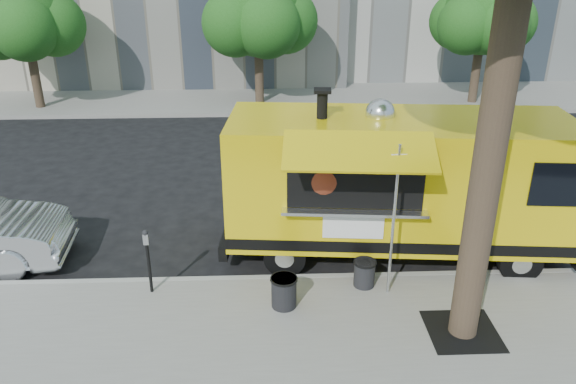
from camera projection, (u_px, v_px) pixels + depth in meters
name	position (u px, v px, depth m)	size (l,w,h in m)	color
ground	(302.00, 259.00, 12.25)	(120.00, 120.00, 0.00)	black
curb	(305.00, 279.00, 11.37)	(60.00, 0.14, 0.16)	#999993
far_sidewalk	(283.00, 99.00, 24.54)	(60.00, 5.00, 0.15)	gray
tree_well	(462.00, 331.00, 9.72)	(1.20, 1.20, 0.02)	black
far_tree_a	(24.00, 15.00, 21.57)	(3.42, 3.42, 5.36)	#33261C
far_tree_b	(258.00, 11.00, 22.24)	(3.60, 3.60, 5.50)	#33261C
far_tree_c	(484.00, 14.00, 22.35)	(3.24, 3.24, 5.21)	#33261C
sign_post	(394.00, 213.00, 10.14)	(0.28, 0.06, 3.00)	silver
parking_meter	(148.00, 254.00, 10.50)	(0.11, 0.11, 1.33)	black
food_truck	(396.00, 182.00, 11.78)	(7.52, 3.73, 3.64)	yellow
trash_bin_left	(284.00, 291.00, 10.28)	(0.50, 0.50, 0.60)	black
trash_bin_right	(364.00, 272.00, 10.92)	(0.45, 0.45, 0.54)	black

